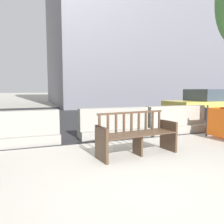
# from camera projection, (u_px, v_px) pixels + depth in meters

# --- Properties ---
(ground_plane) EXTENTS (200.00, 200.00, 0.00)m
(ground_plane) POSITION_uv_depth(u_px,v_px,m) (148.00, 187.00, 3.03)
(ground_plane) COLOR #ADA89E
(street_asphalt) EXTENTS (120.00, 12.00, 0.01)m
(street_asphalt) POSITION_uv_depth(u_px,v_px,m) (62.00, 116.00, 11.13)
(street_asphalt) COLOR #28282B
(street_asphalt) RESTS_ON ground
(street_bench) EXTENTS (1.74, 0.72, 0.88)m
(street_bench) POSITION_uv_depth(u_px,v_px,m) (137.00, 136.00, 4.50)
(street_bench) COLOR #473323
(street_bench) RESTS_ON ground
(jersey_barrier_centre) EXTENTS (2.01, 0.71, 0.84)m
(jersey_barrier_centre) POSITION_uv_depth(u_px,v_px,m) (114.00, 125.00, 6.20)
(jersey_barrier_centre) COLOR gray
(jersey_barrier_centre) RESTS_ON ground
(jersey_barrier_left) EXTENTS (2.02, 0.73, 0.84)m
(jersey_barrier_left) POSITION_uv_depth(u_px,v_px,m) (17.00, 132.00, 5.26)
(jersey_barrier_left) COLOR gray
(jersey_barrier_left) RESTS_ON ground
(jersey_barrier_right) EXTENTS (2.01, 0.71, 0.84)m
(jersey_barrier_right) POSITION_uv_depth(u_px,v_px,m) (176.00, 122.00, 6.89)
(jersey_barrier_right) COLOR #9E998E
(jersey_barrier_right) RESTS_ON ground
(car_sedan_mid) EXTENTS (4.26, 1.98, 1.37)m
(car_sedan_mid) POSITION_uv_depth(u_px,v_px,m) (210.00, 103.00, 10.59)
(car_sedan_mid) COLOR #DBC64C
(car_sedan_mid) RESTS_ON ground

